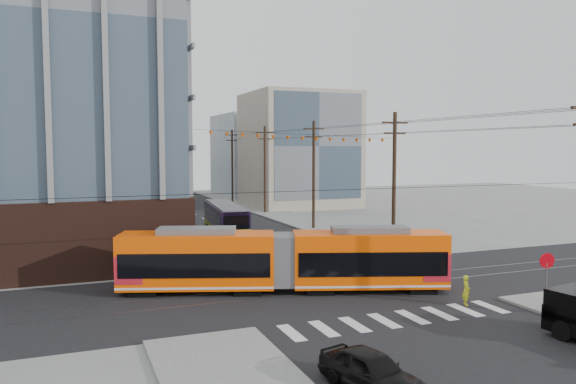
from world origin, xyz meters
The scene contains 15 objects.
ground centered at (0.00, 0.00, 0.00)m, with size 160.00×160.00×0.00m, color slate.
bg_bldg_nw_near centered at (-17.00, 52.00, 9.00)m, with size 18.00×16.00×18.00m, color #8C99A5.
bg_bldg_ne_near centered at (16.00, 48.00, 8.00)m, with size 14.00×14.00×16.00m, color gray.
bg_bldg_nw_far centered at (-14.00, 72.00, 10.00)m, with size 16.00×18.00×20.00m, color gray.
bg_bldg_ne_far centered at (18.00, 68.00, 7.00)m, with size 16.00×16.00×14.00m, color #8C99A5.
utility_pole_far centered at (8.50, 56.00, 5.50)m, with size 0.30×0.30×11.00m, color black.
streetcar centered at (-3.29, 3.96, 1.81)m, with size 18.73×2.63×3.61m, color #FF4F01, non-canonical shape.
city_bus centered at (-1.42, 23.61, 1.62)m, with size 2.48×11.44×3.24m, color black, non-canonical shape.
black_sedan centered at (-5.31, -9.57, 0.71)m, with size 1.67×4.15×1.41m, color black.
parked_car_silver centered at (-5.08, 13.34, 0.73)m, with size 1.55×4.44×1.46m, color #B8B8B8.
parked_car_white centered at (-5.72, 20.66, 0.77)m, with size 2.15×5.28×1.53m, color beige.
parked_car_grey centered at (-5.85, 26.14, 0.63)m, with size 2.10×4.55×1.27m, color #4D4E4F.
pedestrian centered at (4.62, -2.28, 0.81)m, with size 0.59×0.39×1.61m, color yellow.
stop_sign centered at (7.94, -4.38, 1.38)m, with size 0.84×0.84×2.76m, color #B7000B, non-canonical shape.
jersey_barrier centered at (8.30, 11.93, 0.42)m, with size 0.95×4.24×0.85m, color gray.
Camera 1 is at (-14.79, -25.82, 8.31)m, focal length 35.00 mm.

